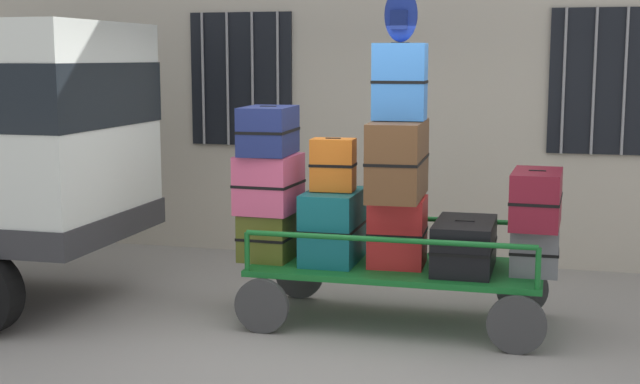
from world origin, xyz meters
The scene contains 16 objects.
ground_plane centered at (0.00, 0.00, 0.00)m, with size 40.00×40.00×0.00m, color gray.
building_wall centered at (0.00, 2.93, 2.50)m, with size 12.00×0.38×5.00m.
luggage_cart centered at (0.43, 0.39, 0.41)m, with size 2.50×1.17×0.51m.
cart_railing centered at (0.43, 0.39, 0.79)m, with size 2.38×1.04×0.34m.
suitcase_left_bottom centered at (-0.69, 0.41, 0.71)m, with size 0.45×0.64×0.41m.
suitcase_left_middle centered at (-0.69, 0.37, 1.17)m, with size 0.51×0.60×0.50m.
suitcase_left_top centered at (-0.69, 0.36, 1.63)m, with size 0.44×0.66×0.42m.
suitcase_midleft_bottom centered at (-0.13, 0.41, 0.81)m, with size 0.46×0.73×0.62m.
suitcase_midleft_middle centered at (-0.13, 0.40, 1.34)m, with size 0.39×0.27×0.45m.
suitcase_center_bottom centered at (0.43, 0.40, 0.79)m, with size 0.49×0.50×0.58m.
suitcase_center_middle centered at (0.43, 0.36, 1.41)m, with size 0.47×0.94×0.64m.
suitcase_center_top centered at (0.43, 0.41, 2.05)m, with size 0.45×0.33×0.63m.
suitcase_midright_bottom centered at (0.99, 0.38, 0.71)m, with size 0.49×0.83×0.41m.
suitcase_right_bottom centered at (1.56, 0.37, 0.70)m, with size 0.39×0.37×0.39m.
suitcase_right_middle centered at (1.56, 0.39, 1.12)m, with size 0.41×0.72×0.46m.
backpack centered at (0.44, 0.38, 2.58)m, with size 0.27×0.22×0.44m.
Camera 1 is at (1.68, -6.88, 2.25)m, focal length 49.96 mm.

